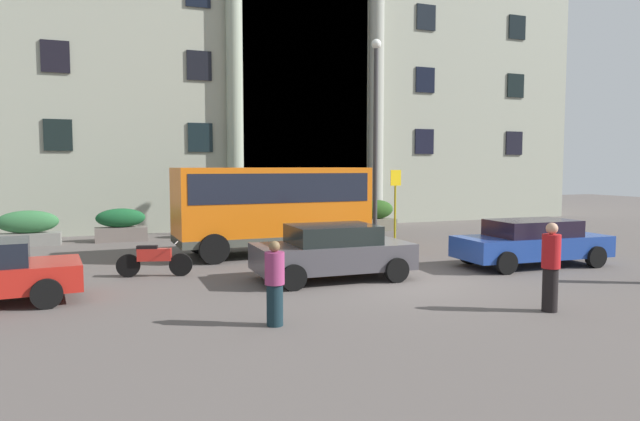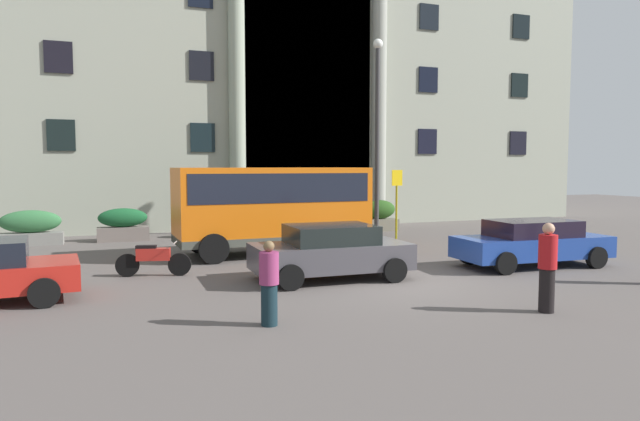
% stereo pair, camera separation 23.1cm
% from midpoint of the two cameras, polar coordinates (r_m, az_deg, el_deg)
% --- Properties ---
extents(ground_plane, '(80.00, 64.00, 0.12)m').
position_cam_midpoint_polar(ground_plane, '(14.54, 8.76, -7.28)').
color(ground_plane, '#58504D').
extents(office_building_facade, '(35.44, 9.61, 18.77)m').
position_cam_midpoint_polar(office_building_facade, '(31.36, -7.58, 16.37)').
color(office_building_facade, '#999D8B').
rests_on(office_building_facade, ground_plane).
extents(orange_minibus, '(6.23, 2.65, 2.83)m').
position_cam_midpoint_polar(orange_minibus, '(18.67, -4.42, 0.76)').
color(orange_minibus, orange).
rests_on(orange_minibus, ground_plane).
extents(bus_stop_sign, '(0.44, 0.08, 2.74)m').
position_cam_midpoint_polar(bus_stop_sign, '(22.11, 7.95, 1.31)').
color(bus_stop_sign, '#9A9415').
rests_on(bus_stop_sign, ground_plane).
extents(hedge_planter_far_east, '(1.90, 0.74, 1.26)m').
position_cam_midpoint_polar(hedge_planter_far_east, '(23.28, -18.79, -1.39)').
color(hedge_planter_far_east, '#6C625B').
rests_on(hedge_planter_far_east, ground_plane).
extents(hedge_planter_east, '(1.64, 1.00, 1.58)m').
position_cam_midpoint_polar(hedge_planter_east, '(23.38, -9.59, -0.81)').
color(hedge_planter_east, '#68645E').
rests_on(hedge_planter_east, ground_plane).
extents(hedge_planter_entrance_right, '(1.58, 0.83, 1.37)m').
position_cam_midpoint_polar(hedge_planter_entrance_right, '(25.64, 6.20, -0.54)').
color(hedge_planter_entrance_right, '#6E6A59').
rests_on(hedge_planter_entrance_right, ground_plane).
extents(hedge_planter_far_west, '(2.18, 0.75, 1.29)m').
position_cam_midpoint_polar(hedge_planter_far_west, '(23.27, -26.65, -1.60)').
color(hedge_planter_far_west, gray).
rests_on(hedge_planter_far_west, ground_plane).
extents(hedge_planter_entrance_left, '(1.59, 0.87, 1.42)m').
position_cam_midpoint_polar(hedge_planter_entrance_left, '(23.94, -1.73, -0.81)').
color(hedge_planter_entrance_left, slate).
rests_on(hedge_planter_entrance_left, ground_plane).
extents(parked_estate_mid, '(3.99, 2.09, 1.40)m').
position_cam_midpoint_polar(parked_estate_mid, '(14.58, 1.52, -4.09)').
color(parked_estate_mid, '#48454B').
rests_on(parked_estate_mid, ground_plane).
extents(parked_sedan_second, '(4.54, 2.06, 1.34)m').
position_cam_midpoint_polar(parked_sedan_second, '(17.58, 20.75, -2.99)').
color(parked_sedan_second, '#203F95').
rests_on(parked_sedan_second, ground_plane).
extents(motorcycle_far_end, '(1.90, 0.72, 0.89)m').
position_cam_midpoint_polar(motorcycle_far_end, '(15.61, -16.03, -4.68)').
color(motorcycle_far_end, black).
rests_on(motorcycle_far_end, ground_plane).
extents(scooter_by_planter, '(1.94, 0.73, 0.89)m').
position_cam_midpoint_polar(scooter_by_planter, '(19.75, 17.48, -2.81)').
color(scooter_by_planter, black).
rests_on(scooter_by_planter, ground_plane).
extents(pedestrian_child_trailing, '(0.36, 0.36, 1.78)m').
position_cam_midpoint_polar(pedestrian_child_trailing, '(12.19, 22.24, -5.26)').
color(pedestrian_child_trailing, black).
rests_on(pedestrian_child_trailing, ground_plane).
extents(pedestrian_woman_with_bag, '(0.36, 0.36, 1.55)m').
position_cam_midpoint_polar(pedestrian_woman_with_bag, '(10.42, -4.46, -7.26)').
color(pedestrian_woman_with_bag, '#13262E').
rests_on(pedestrian_woman_with_bag, ground_plane).
extents(lamppost_plaza_centre, '(0.40, 0.40, 7.93)m').
position_cam_midpoint_polar(lamppost_plaza_centre, '(23.34, 6.02, 8.64)').
color(lamppost_plaza_centre, '#333234').
rests_on(lamppost_plaza_centre, ground_plane).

